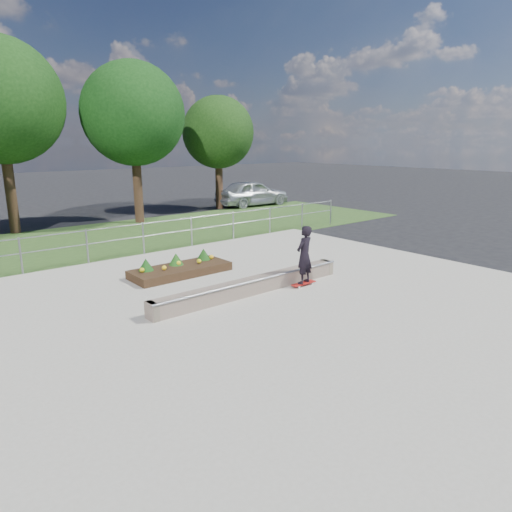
{
  "coord_description": "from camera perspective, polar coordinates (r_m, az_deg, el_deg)",
  "views": [
    {
      "loc": [
        -7.08,
        -7.21,
        3.94
      ],
      "look_at": [
        0.2,
        1.5,
        1.1
      ],
      "focal_mm": 32.0,
      "sensor_mm": 36.0,
      "label": 1
    }
  ],
  "objects": [
    {
      "name": "ground",
      "position": [
        10.85,
        4.31,
        -7.29
      ],
      "size": [
        120.0,
        120.0,
        0.0
      ],
      "primitive_type": "plane",
      "color": "black",
      "rests_on": "ground"
    },
    {
      "name": "grass_verge",
      "position": [
        19.93,
        -18.27,
        1.96
      ],
      "size": [
        30.0,
        8.0,
        0.02
      ],
      "primitive_type": "cube",
      "color": "#2A481C",
      "rests_on": "ground"
    },
    {
      "name": "concrete_slab",
      "position": [
        10.84,
        4.31,
        -7.15
      ],
      "size": [
        15.0,
        15.0,
        0.06
      ],
      "primitive_type": "cube",
      "color": "#9B9789",
      "rests_on": "ground"
    },
    {
      "name": "fence",
      "position": [
        16.64,
        -13.93,
        2.64
      ],
      "size": [
        20.06,
        0.06,
        1.2
      ],
      "color": "#96989E",
      "rests_on": "ground"
    },
    {
      "name": "tree_mid_right",
      "position": [
        23.52,
        -15.09,
        16.73
      ],
      "size": [
        4.9,
        4.9,
        7.7
      ],
      "color": "#301D13",
      "rests_on": "ground"
    },
    {
      "name": "tree_far_right",
      "position": [
        27.84,
        -4.75,
        15.1
      ],
      "size": [
        4.2,
        4.2,
        6.6
      ],
      "color": "#321E14",
      "rests_on": "ground"
    },
    {
      "name": "grind_ledge",
      "position": [
        12.04,
        -0.47,
        -3.73
      ],
      "size": [
        6.0,
        0.44,
        0.43
      ],
      "color": "#6A594E",
      "rests_on": "concrete_slab"
    },
    {
      "name": "planter_bed",
      "position": [
        13.96,
        -9.51,
        -1.5
      ],
      "size": [
        3.0,
        1.2,
        0.61
      ],
      "color": "black",
      "rests_on": "concrete_slab"
    },
    {
      "name": "skateboarder",
      "position": [
        12.54,
        6.06,
        0.11
      ],
      "size": [
        0.8,
        0.51,
        1.69
      ],
      "color": "white",
      "rests_on": "concrete_slab"
    },
    {
      "name": "parked_car",
      "position": [
        29.12,
        -0.48,
        7.88
      ],
      "size": [
        4.91,
        2.23,
        1.63
      ],
      "primitive_type": "imported",
      "rotation": [
        0.0,
        0.0,
        1.51
      ],
      "color": "#A4AAAE",
      "rests_on": "ground"
    }
  ]
}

